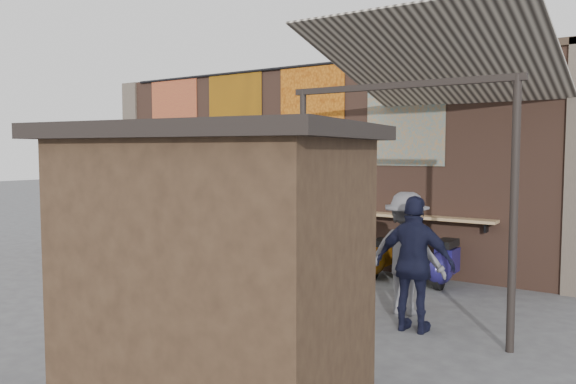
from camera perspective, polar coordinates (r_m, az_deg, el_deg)
The scene contains 34 objects.
ground at distance 9.82m, azimuth -7.00°, elevation -9.21°, with size 70.00×70.00×0.00m, color #474749.
brick_wall at distance 11.71m, azimuth 1.71°, elevation 2.88°, with size 10.00×0.40×4.00m, color brown.
pier_left at distance 15.17m, azimuth -15.05°, elevation 3.04°, with size 0.50×0.50×4.00m, color #4C4238.
eating_counter at distance 11.46m, azimuth 0.70°, elevation -1.66°, with size 8.00×0.32×0.05m, color #9E7A51.
shelf_box at distance 11.11m, azimuth 3.09°, elevation -1.03°, with size 0.65×0.32×0.27m, color white.
tapestry_redgold at distance 13.85m, azimuth -11.50°, elevation 7.14°, with size 1.50×0.02×2.00m, color maroon.
tapestry_sun at distance 12.56m, azimuth -5.42°, elevation 7.52°, with size 1.50×0.02×2.00m, color orange.
tapestry_orange at distance 11.38m, azimuth 2.40°, elevation 7.87°, with size 1.50×0.02×2.00m, color #B96717.
tapestry_multi at distance 10.46m, azimuth 11.81°, elevation 8.11°, with size 1.50×0.02×2.00m, color #246984.
hang_rail at distance 11.64m, azimuth 1.11°, elevation 12.65°, with size 0.06×0.06×9.50m, color black.
scooter_stool_0 at distance 12.79m, azimuth -9.39°, elevation -4.42°, with size 0.34×0.77×0.73m, color #0D5E1D, non-canonical shape.
scooter_stool_1 at distance 12.38m, azimuth -7.27°, elevation -4.79°, with size 0.33×0.72×0.69m, color black, non-canonical shape.
scooter_stool_2 at distance 11.95m, azimuth -4.97°, elevation -5.06°, with size 0.33×0.74×0.70m, color navy, non-canonical shape.
scooter_stool_3 at distance 11.60m, azimuth -2.41°, elevation -5.06°, with size 0.38×0.85×0.81m, color maroon, non-canonical shape.
scooter_stool_4 at distance 11.25m, azimuth -0.09°, elevation -5.32°, with size 0.39×0.86×0.82m, color #175C4C, non-canonical shape.
scooter_stool_5 at distance 10.96m, azimuth 2.73°, elevation -5.53°, with size 0.40×0.88×0.84m, color navy, non-canonical shape.
scooter_stool_6 at distance 10.62m, azimuth 5.99°, elevation -6.21°, with size 0.34×0.75×0.71m, color black, non-canonical shape.
scooter_stool_7 at distance 10.30m, azimuth 9.18°, elevation -6.67°, with size 0.32×0.71×0.68m, color #8D4B0C, non-canonical shape.
scooter_stool_8 at distance 10.05m, azimuth 12.34°, elevation -6.94°, with size 0.33×0.73×0.69m, color #0D440F, non-canonical shape.
scooter_stool_9 at distance 9.79m, azimuth 15.62°, elevation -7.02°, with size 0.37×0.83×0.78m, color navy, non-canonical shape.
diner_left at distance 12.20m, azimuth -9.67°, elevation -2.96°, with size 0.56×0.36×1.52m, color #7892AE.
diner_right at distance 13.16m, azimuth -11.46°, elevation -1.81°, with size 0.89×0.69×1.82m, color #322730.
shopper_navy at distance 7.25m, azimuth 12.76°, elevation -7.16°, with size 1.00×0.42×1.71m, color black.
shopper_grey at distance 8.01m, azimuth 11.92°, elevation -6.10°, with size 1.10×0.63×1.71m, color #5E5C62.
shopper_tan at distance 8.43m, azimuth 2.81°, elevation -6.12°, with size 0.74×0.48×1.52m, color tan.
market_stall at distance 4.73m, azimuth -7.07°, elevation -9.19°, with size 2.18×1.64×2.36m, color black.
stall_roof at distance 4.60m, azimuth -7.21°, elevation 6.04°, with size 2.44×1.88×0.12m, color black.
stall_sign at distance 5.36m, azimuth -2.18°, elevation -1.79°, with size 1.20×0.04×0.50m, color gold.
stall_shelf at distance 5.51m, azimuth -2.16°, elevation -10.62°, with size 1.81×0.10×0.06m, color #473321.
awning_canvas at distance 8.62m, azimuth 15.25°, elevation 12.58°, with size 3.20×3.40×0.03m, color beige.
awning_ledger at distance 10.18m, azimuth 18.34°, elevation 13.49°, with size 3.30×0.08×0.12m, color #33261C.
awning_header at distance 7.17m, azimuth 11.13°, elevation 10.58°, with size 3.00×0.08×0.08m, color black.
awning_post_left at distance 7.83m, azimuth 1.53°, elevation -1.09°, with size 0.09×0.09×3.10m, color black.
awning_post_right at distance 6.73m, azimuth 21.95°, elevation -2.27°, with size 0.09×0.09×3.10m, color black.
Camera 1 is at (6.35, -7.14, 2.28)m, focal length 35.00 mm.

